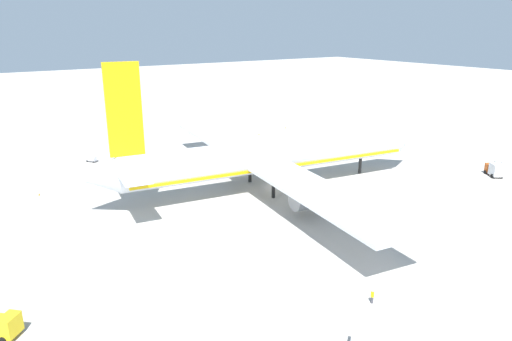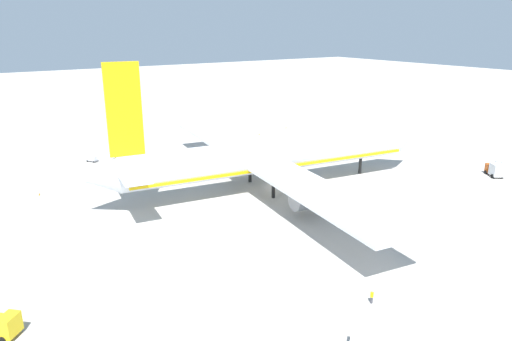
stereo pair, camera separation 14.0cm
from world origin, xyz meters
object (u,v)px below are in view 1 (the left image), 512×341
at_px(airliner, 269,157).
at_px(traffic_cone_0, 355,145).
at_px(baggage_cart_2, 92,159).
at_px(traffic_cone_3, 39,194).
at_px(baggage_cart_0, 498,163).
at_px(service_truck_1, 495,169).
at_px(ground_worker_0, 372,296).
at_px(traffic_cone_2, 286,128).
at_px(traffic_cone_1, 259,134).

distance_m(airliner, traffic_cone_0, 43.91).
distance_m(baggage_cart_2, traffic_cone_3, 23.90).
relative_size(airliner, baggage_cart_0, 26.72).
height_order(airliner, baggage_cart_2, airliner).
relative_size(service_truck_1, baggage_cart_0, 1.68).
relative_size(baggage_cart_0, ground_worker_0, 1.76).
height_order(baggage_cart_2, traffic_cone_2, baggage_cart_2).
bearing_deg(baggage_cart_0, traffic_cone_3, 158.39).
height_order(baggage_cart_2, ground_worker_0, ground_worker_0).
relative_size(baggage_cart_0, traffic_cone_3, 5.52).
height_order(baggage_cart_0, traffic_cone_1, traffic_cone_1).
distance_m(airliner, service_truck_1, 50.80).
height_order(baggage_cart_0, traffic_cone_3, traffic_cone_3).
distance_m(traffic_cone_1, traffic_cone_3, 68.44).
bearing_deg(traffic_cone_1, traffic_cone_2, 13.73).
bearing_deg(ground_worker_0, traffic_cone_0, 46.21).
bearing_deg(airliner, baggage_cart_0, -16.28).
distance_m(service_truck_1, baggage_cart_0, 11.28).
bearing_deg(traffic_cone_0, ground_worker_0, -133.79).
bearing_deg(traffic_cone_3, ground_worker_0, -67.30).
bearing_deg(service_truck_1, ground_worker_0, -161.88).
height_order(baggage_cart_2, traffic_cone_0, baggage_cart_2).
bearing_deg(airliner, service_truck_1, -24.82).
bearing_deg(traffic_cone_3, traffic_cone_2, 16.32).
bearing_deg(baggage_cart_2, baggage_cart_0, -34.97).
bearing_deg(traffic_cone_1, ground_worker_0, -115.65).
distance_m(ground_worker_0, traffic_cone_0, 78.30).
height_order(traffic_cone_0, traffic_cone_2, same).
bearing_deg(baggage_cart_2, traffic_cone_1, 1.64).
bearing_deg(traffic_cone_0, traffic_cone_3, 175.86).
height_order(ground_worker_0, traffic_cone_1, ground_worker_0).
bearing_deg(traffic_cone_1, baggage_cart_0, -62.35).
relative_size(traffic_cone_0, traffic_cone_2, 1.00).
relative_size(ground_worker_0, traffic_cone_3, 3.14).
relative_size(baggage_cart_2, traffic_cone_0, 5.65).
height_order(airliner, baggage_cart_0, airliner).
xyz_separation_m(baggage_cart_0, traffic_cone_2, (-17.69, 60.79, 0.01)).
relative_size(ground_worker_0, traffic_cone_0, 3.14).
xyz_separation_m(airliner, baggage_cart_2, (-24.51, 39.95, -6.02)).
xyz_separation_m(airliner, traffic_cone_0, (40.46, 15.79, -6.46)).
bearing_deg(traffic_cone_3, traffic_cone_0, -4.14).
xyz_separation_m(service_truck_1, traffic_cone_2, (-7.62, 65.67, -1.33)).
xyz_separation_m(baggage_cart_2, ground_worker_0, (10.77, -80.68, 0.17)).
bearing_deg(ground_worker_0, traffic_cone_2, 58.60).
bearing_deg(baggage_cart_2, traffic_cone_3, -129.80).
bearing_deg(ground_worker_0, traffic_cone_1, 64.35).
bearing_deg(ground_worker_0, baggage_cart_2, 97.61).
height_order(baggage_cart_0, ground_worker_0, ground_worker_0).
relative_size(ground_worker_0, traffic_cone_1, 3.14).
bearing_deg(baggage_cart_2, service_truck_1, -41.00).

